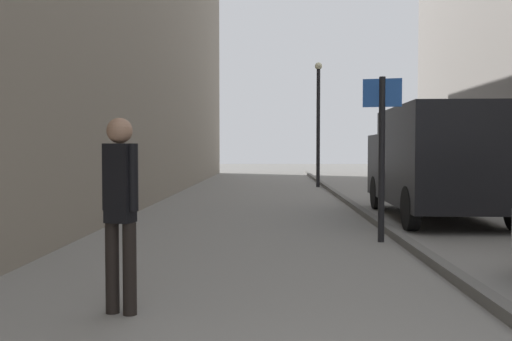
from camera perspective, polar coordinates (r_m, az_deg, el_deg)
The scene contains 6 objects.
ground_plane at distance 13.33m, azimuth 3.63°, elevation -4.09°, with size 80.00×80.00×0.00m, color gray.
kerb_strip at distance 13.48m, azimuth 10.38°, elevation -3.80°, with size 0.16×40.00×0.12m, color #615F5B.
pedestrian_main_foreground at distance 5.06m, azimuth -13.80°, elevation -3.09°, with size 0.34×0.25×1.75m.
delivery_van at distance 12.23m, azimuth 18.17°, elevation 1.06°, with size 2.19×5.19×2.30m.
street_sign_post at distance 8.93m, azimuth 12.82°, elevation 2.65°, with size 0.59×0.16×2.60m.
lamp_post at distance 21.39m, azimuth 6.43°, elevation 5.60°, with size 0.28×0.28×4.76m.
Camera 1 is at (-0.47, -1.24, 1.48)m, focal length 38.87 mm.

